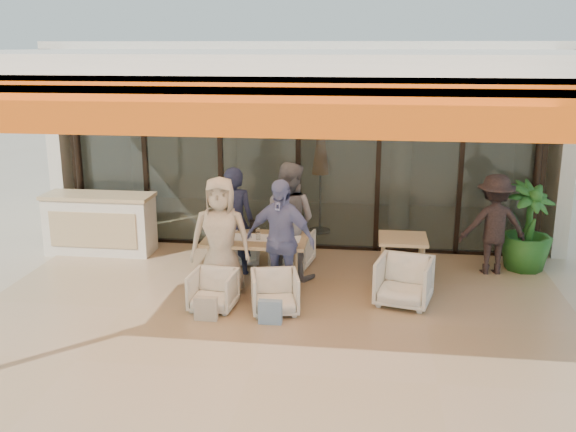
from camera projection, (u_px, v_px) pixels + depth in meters
name	position (u px, v px, depth m)	size (l,w,h in m)	color
ground	(272.00, 318.00, 8.42)	(70.00, 70.00, 0.00)	#C6B293
terrace_floor	(272.00, 317.00, 8.41)	(8.00, 6.00, 0.01)	tan
terrace_structure	(266.00, 64.00, 7.32)	(8.00, 6.00, 3.40)	silver
glass_storefront	(298.00, 159.00, 10.88)	(8.08, 0.10, 3.20)	#9EADA3
interior_block	(312.00, 108.00, 12.93)	(9.05, 3.62, 3.52)	silver
host_counter	(100.00, 223.00, 10.89)	(1.85, 0.65, 1.04)	silver
dining_table	(256.00, 241.00, 9.37)	(1.50, 0.90, 0.93)	tan
chair_far_left	(241.00, 246.00, 10.42)	(0.59, 0.55, 0.60)	white
chair_far_right	(293.00, 247.00, 10.31)	(0.62, 0.58, 0.64)	white
chair_near_left	(213.00, 289.00, 8.60)	(0.58, 0.55, 0.60)	white
chair_near_right	(275.00, 291.00, 8.49)	(0.61, 0.57, 0.62)	white
diner_navy	(234.00, 222.00, 9.80)	(0.62, 0.41, 1.71)	#191C38
diner_grey	(289.00, 221.00, 9.68)	(0.87, 0.68, 1.80)	slate
diner_cream	(221.00, 238.00, 8.94)	(0.85, 0.55, 1.73)	beige
diner_periwinkle	(280.00, 240.00, 8.83)	(1.01, 0.42, 1.72)	#7986CA
tote_bag_cream	(206.00, 309.00, 8.25)	(0.30, 0.10, 0.34)	silver
tote_bag_blue	(270.00, 313.00, 8.15)	(0.30, 0.10, 0.34)	#99BFD8
side_table	(403.00, 244.00, 9.40)	(0.70, 0.70, 0.74)	tan
side_chair	(404.00, 279.00, 8.75)	(0.72, 0.67, 0.74)	white
standing_woman	(494.00, 225.00, 9.85)	(1.02, 0.59, 1.58)	black
potted_palm	(527.00, 227.00, 10.01)	(0.80, 0.80, 1.42)	#1E5919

